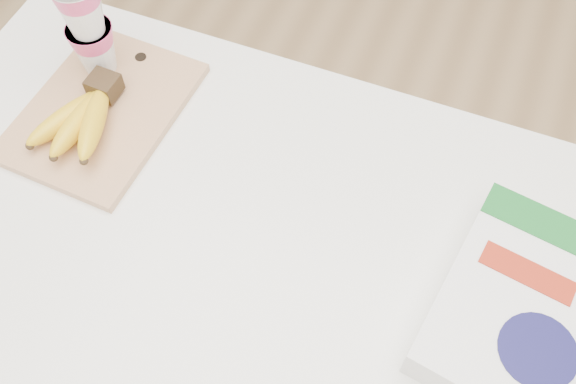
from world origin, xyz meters
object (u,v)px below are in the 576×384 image
object	(u,v)px
yogurt_stack	(87,25)
table	(241,336)
bananas	(82,117)
cereal_box	(518,308)
cutting_board	(103,111)

from	to	relation	value
yogurt_stack	table	bearing A→B (deg)	-33.89
table	yogurt_stack	world-z (taller)	yogurt_stack
table	bananas	size ratio (longest dim) A/B	6.10
bananas	cereal_box	xyz separation A→B (m)	(0.72, -0.06, -0.01)
bananas	cereal_box	distance (m)	0.72
table	bananas	xyz separation A→B (m)	(-0.29, 0.10, 0.46)
yogurt_stack	cereal_box	size ratio (longest dim) A/B	0.57
table	yogurt_stack	size ratio (longest dim) A/B	6.11
cutting_board	yogurt_stack	xyz separation A→B (m)	(-0.04, 0.08, 0.11)
table	cereal_box	xyz separation A→B (m)	(0.42, 0.04, 0.46)
bananas	cereal_box	size ratio (longest dim) A/B	0.57
cutting_board	yogurt_stack	world-z (taller)	yogurt_stack
bananas	yogurt_stack	bearing A→B (deg)	108.31
table	cutting_board	xyz separation A→B (m)	(-0.29, 0.15, 0.43)
bananas	cereal_box	world-z (taller)	bananas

